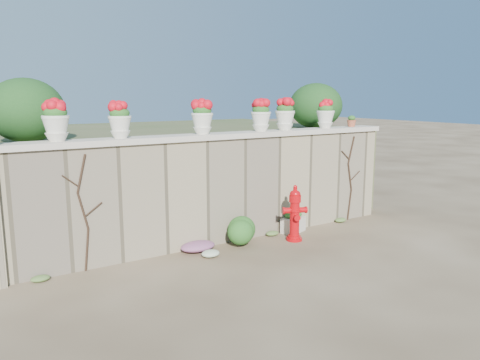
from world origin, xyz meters
TOP-DOWN VIEW (x-y plane):
  - ground at (0.00, 0.00)m, footprint 80.00×80.00m
  - stone_wall at (0.00, 1.80)m, footprint 8.00×0.40m
  - wall_cap at (0.00, 1.80)m, footprint 8.10×0.52m
  - raised_fill at (0.00, 5.00)m, footprint 9.00×6.00m
  - back_shrub_left at (-3.20, 3.00)m, footprint 1.30×1.30m
  - back_shrub_right at (3.40, 3.00)m, footprint 1.30×1.30m
  - vine_left at (-2.67, 1.58)m, footprint 0.60×0.04m
  - vine_right at (3.23, 1.58)m, footprint 0.60×0.04m
  - fire_hydrant at (1.18, 1.02)m, footprint 0.47×0.34m
  - planter_box at (1.52, 1.49)m, footprint 0.61×0.48m
  - green_shrub at (0.19, 1.28)m, footprint 0.68×0.62m
  - magenta_clump at (-0.62, 1.44)m, footprint 0.89×0.59m
  - white_flowers at (-0.71, 1.05)m, footprint 0.44×0.35m
  - urn_pot_0 at (-2.96, 1.80)m, footprint 0.41×0.41m
  - urn_pot_1 at (-1.95, 1.80)m, footprint 0.38×0.38m
  - urn_pot_2 at (-0.41, 1.80)m, footprint 0.40×0.40m
  - urn_pot_3 at (0.90, 1.80)m, footprint 0.39×0.39m
  - urn_pot_4 at (1.50, 1.80)m, footprint 0.40×0.40m
  - urn_pot_5 at (2.62, 1.80)m, footprint 0.39×0.39m
  - terracotta_pot at (3.42, 1.80)m, footprint 0.20×0.20m

SIDE VIEW (x-z plane):
  - ground at x=0.00m, z-range 0.00..0.00m
  - white_flowers at x=-0.71m, z-range 0.00..0.16m
  - magenta_clump at x=-0.62m, z-range 0.00..0.24m
  - planter_box at x=1.52m, z-range -0.02..0.42m
  - green_shrub at x=0.19m, z-range 0.00..0.65m
  - fire_hydrant at x=1.18m, z-range 0.00..1.10m
  - vine_left at x=-2.67m, z-range 0.04..1.94m
  - vine_right at x=3.23m, z-range 0.04..1.94m
  - stone_wall at x=0.00m, z-range 0.00..2.00m
  - raised_fill at x=0.00m, z-range 0.00..2.00m
  - wall_cap at x=0.00m, z-range 2.00..2.10m
  - terracotta_pot at x=3.42m, z-range 2.09..2.34m
  - urn_pot_1 at x=-1.95m, z-range 2.10..2.69m
  - urn_pot_5 at x=2.62m, z-range 2.10..2.70m
  - urn_pot_3 at x=0.90m, z-range 2.10..2.71m
  - urn_pot_2 at x=-0.41m, z-range 2.10..2.72m
  - urn_pot_4 at x=1.50m, z-range 2.10..2.73m
  - urn_pot_0 at x=-2.96m, z-range 2.10..2.74m
  - back_shrub_left at x=-3.20m, z-range 2.00..3.10m
  - back_shrub_right at x=3.40m, z-range 2.00..3.10m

